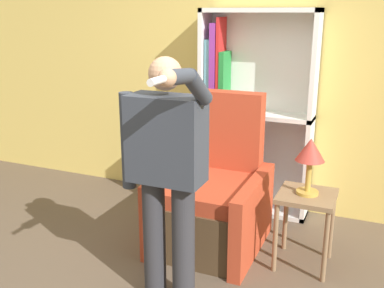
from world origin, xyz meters
TOP-DOWN VIEW (x-y plane):
  - wall_back at (0.00, 2.03)m, footprint 8.00×0.06m
  - bookcase at (0.00, 1.87)m, footprint 1.07×0.28m
  - armchair at (0.00, 1.08)m, footprint 0.82×0.94m
  - person_standing at (0.00, 0.21)m, footprint 0.62×0.78m
  - side_table at (0.76, 1.01)m, footprint 0.42×0.42m
  - table_lamp at (0.76, 1.01)m, footprint 0.21×0.21m

SIDE VIEW (x-z plane):
  - armchair at x=0.00m, z-range -0.25..0.99m
  - side_table at x=0.76m, z-range 0.18..0.77m
  - table_lamp at x=0.76m, z-range 0.68..1.11m
  - person_standing at x=0.00m, z-range 0.13..1.76m
  - bookcase at x=0.00m, z-range 0.01..1.93m
  - wall_back at x=0.00m, z-range 0.00..2.80m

